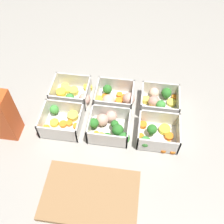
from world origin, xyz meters
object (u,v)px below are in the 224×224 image
at_px(juice_carton, 4,115).
at_px(container_far_left, 156,134).
at_px(container_far_center, 110,127).
at_px(container_near_left, 159,101).
at_px(container_far_right, 62,120).
at_px(container_near_center, 115,98).
at_px(container_near_right, 73,95).

bearing_deg(juice_carton, container_far_left, -174.93).
bearing_deg(container_far_left, container_far_center, -2.52).
bearing_deg(juice_carton, container_far_center, -171.37).
height_order(container_near_left, container_far_right, same).
xyz_separation_m(container_near_center, container_far_left, (-0.16, 0.14, -0.00)).
height_order(container_near_center, juice_carton, juice_carton).
relative_size(container_near_left, container_far_center, 1.01).
bearing_deg(container_near_left, container_near_center, 3.24).
relative_size(container_near_center, container_far_center, 1.14).
distance_m(container_near_center, container_far_right, 0.21).
xyz_separation_m(container_near_left, juice_carton, (0.50, 0.19, 0.07)).
distance_m(container_far_left, juice_carton, 0.50).
xyz_separation_m(container_far_center, container_far_right, (0.17, -0.01, -0.00)).
distance_m(container_near_right, container_far_center, 0.20).
xyz_separation_m(container_near_left, container_near_right, (0.32, 0.01, -0.00)).
xyz_separation_m(container_near_center, container_far_right, (0.17, 0.13, -0.00)).
relative_size(container_near_right, container_far_right, 1.12).
distance_m(container_near_right, container_far_right, 0.12).
height_order(container_near_left, container_near_center, same).
relative_size(container_far_left, juice_carton, 0.69).
bearing_deg(container_near_left, juice_carton, 21.08).
relative_size(container_near_left, container_far_right, 1.05).
distance_m(container_near_center, juice_carton, 0.39).
bearing_deg(container_near_left, container_far_left, 88.12).
xyz_separation_m(container_far_left, container_far_center, (0.16, -0.01, 0.00)).
bearing_deg(container_near_right, container_far_left, 156.99).
xyz_separation_m(container_far_left, container_far_right, (0.33, -0.01, -0.00)).
height_order(container_near_right, juice_carton, juice_carton).
xyz_separation_m(container_near_center, container_near_right, (0.16, 0.00, -0.00)).
xyz_separation_m(container_far_right, juice_carton, (0.16, 0.06, 0.07)).
xyz_separation_m(container_near_center, container_far_center, (0.00, 0.13, 0.00)).
bearing_deg(container_near_left, container_far_center, 40.80).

